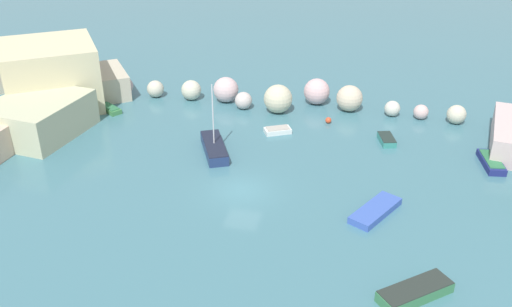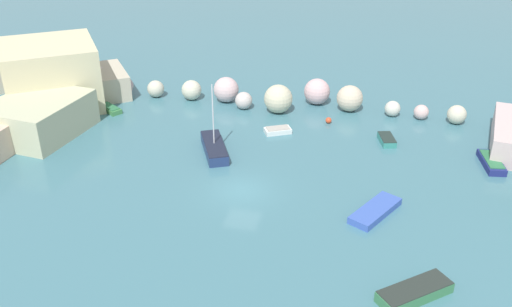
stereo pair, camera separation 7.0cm
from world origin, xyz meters
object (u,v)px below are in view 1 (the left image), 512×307
(channel_buoy, at_px, (328,120))
(moored_boat_0, at_px, (387,140))
(moored_boat_5, at_px, (375,211))
(moored_boat_1, at_px, (110,109))
(moored_boat_3, at_px, (278,130))
(moored_boat_6, at_px, (491,162))
(moored_boat_2, at_px, (214,147))
(moored_boat_7, at_px, (60,130))
(moored_boat_4, at_px, (415,292))

(channel_buoy, bearing_deg, moored_boat_0, -27.51)
(moored_boat_0, xyz_separation_m, moored_boat_5, (-0.28, -11.19, -0.03))
(moored_boat_1, relative_size, moored_boat_3, 1.13)
(channel_buoy, xyz_separation_m, moored_boat_6, (13.36, -4.85, 0.02))
(moored_boat_5, bearing_deg, moored_boat_6, 164.85)
(channel_buoy, relative_size, moored_boat_1, 0.19)
(moored_boat_0, relative_size, moored_boat_2, 0.43)
(moored_boat_5, bearing_deg, moored_boat_2, -86.59)
(moored_boat_3, bearing_deg, moored_boat_1, -31.27)
(moored_boat_2, relative_size, moored_boat_5, 1.26)
(moored_boat_1, xyz_separation_m, moored_boat_6, (33.90, -2.47, 0.04))
(channel_buoy, height_order, moored_boat_7, channel_buoy)
(moored_boat_1, bearing_deg, moored_boat_7, -79.05)
(moored_boat_0, bearing_deg, channel_buoy, -134.31)
(moored_boat_0, height_order, moored_boat_5, moored_boat_0)
(channel_buoy, height_order, moored_boat_3, channel_buoy)
(channel_buoy, xyz_separation_m, moored_boat_5, (5.02, -13.95, -0.03))
(channel_buoy, bearing_deg, moored_boat_4, -70.73)
(moored_boat_1, distance_m, moored_boat_7, 5.67)
(moored_boat_0, distance_m, moored_boat_2, 14.54)
(moored_boat_7, bearing_deg, moored_boat_6, -1.10)
(moored_boat_7, bearing_deg, moored_boat_2, -7.22)
(moored_boat_5, height_order, moored_boat_7, moored_boat_5)
(moored_boat_4, height_order, moored_boat_6, moored_boat_4)
(moored_boat_1, bearing_deg, moored_boat_3, 29.60)
(moored_boat_3, relative_size, moored_boat_5, 0.55)
(channel_buoy, xyz_separation_m, moored_boat_2, (-8.23, -8.07, 0.17))
(moored_boat_4, relative_size, moored_boat_7, 1.27)
(moored_boat_7, bearing_deg, moored_boat_0, 4.39)
(channel_buoy, xyz_separation_m, moored_boat_3, (-4.02, -3.17, -0.03))
(channel_buoy, height_order, moored_boat_0, same)
(moored_boat_0, relative_size, moored_boat_4, 0.60)
(channel_buoy, distance_m, moored_boat_2, 11.53)
(moored_boat_4, xyz_separation_m, moored_boat_5, (-2.55, 7.69, -0.10))
(moored_boat_5, xyz_separation_m, moored_boat_6, (8.34, 9.10, 0.05))
(moored_boat_7, bearing_deg, moored_boat_1, 63.04)
(moored_boat_4, bearing_deg, channel_buoy, 68.12)
(moored_boat_0, xyz_separation_m, moored_boat_3, (-9.32, -0.41, -0.03))
(moored_boat_0, height_order, moored_boat_4, moored_boat_4)
(moored_boat_2, xyz_separation_m, moored_boat_4, (15.80, -13.57, -0.10))
(channel_buoy, distance_m, moored_boat_4, 22.92)
(moored_boat_1, bearing_deg, moored_boat_6, 28.18)
(moored_boat_1, distance_m, moored_boat_2, 13.56)
(moored_boat_4, xyz_separation_m, moored_boat_7, (-30.18, 13.98, -0.14))
(moored_boat_1, bearing_deg, moored_boat_4, -2.07)
(moored_boat_4, bearing_deg, moored_boat_0, 55.71)
(moored_boat_0, xyz_separation_m, moored_boat_4, (2.27, -18.88, 0.07))
(channel_buoy, relative_size, moored_boat_3, 0.21)
(moored_boat_2, distance_m, moored_boat_3, 6.47)
(moored_boat_1, xyz_separation_m, moored_boat_2, (12.31, -5.69, 0.20))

